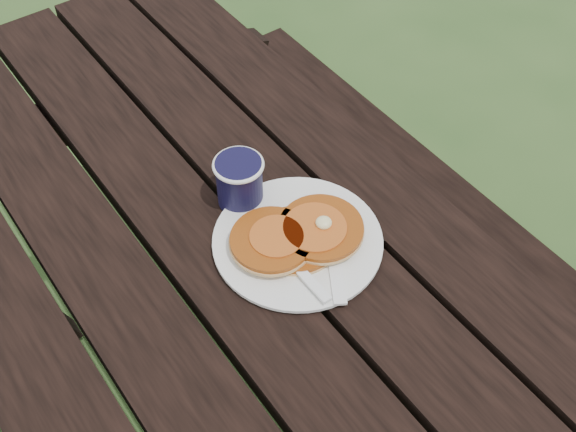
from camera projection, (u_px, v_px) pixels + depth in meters
picnic_table at (265, 422)px, 1.34m from camera, size 1.36×1.80×0.75m
plate at (298, 241)px, 1.13m from camera, size 0.30×0.30×0.01m
pancake_stack at (298, 235)px, 1.11m from camera, size 0.21×0.16×0.04m
knife at (334, 255)px, 1.10m from camera, size 0.11×0.16×0.00m
fork at (305, 276)px, 1.07m from camera, size 0.03×0.16×0.01m
coffee_cup at (239, 179)px, 1.15m from camera, size 0.08×0.08×0.09m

